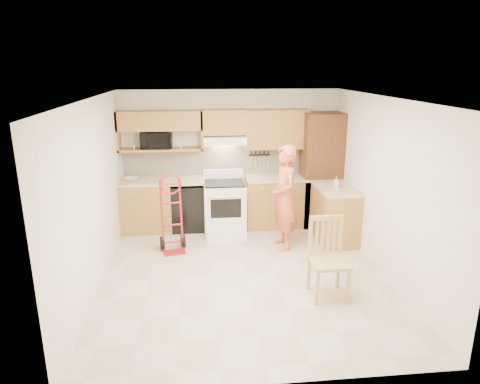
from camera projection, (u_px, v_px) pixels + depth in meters
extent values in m
cube|color=beige|center=(244.00, 275.00, 6.24)|extent=(4.00, 4.50, 0.02)
cube|color=white|center=(244.00, 98.00, 5.52)|extent=(4.00, 4.50, 0.02)
cube|color=silver|center=(230.00, 158.00, 8.04)|extent=(4.00, 0.02, 2.50)
cube|color=silver|center=(273.00, 265.00, 3.73)|extent=(4.00, 0.02, 2.50)
cube|color=silver|center=(93.00, 196.00, 5.68)|extent=(0.02, 4.50, 2.50)
cube|color=silver|center=(385.00, 188.00, 6.08)|extent=(0.02, 4.50, 2.50)
cube|color=beige|center=(230.00, 161.00, 8.03)|extent=(3.92, 0.03, 0.55)
cube|color=#AC7B39|center=(147.00, 206.00, 7.81)|extent=(0.90, 0.60, 0.90)
cube|color=black|center=(188.00, 206.00, 7.89)|extent=(0.60, 0.60, 0.85)
cube|color=#AC7B39|center=(276.00, 202.00, 8.05)|extent=(1.14, 0.60, 0.90)
cube|color=#C9B595|center=(162.00, 181.00, 7.71)|extent=(1.50, 0.63, 0.04)
cube|color=#C9B595|center=(277.00, 178.00, 7.92)|extent=(1.14, 0.63, 0.04)
cube|color=#AC7B39|center=(335.00, 215.00, 7.37)|extent=(0.60, 1.00, 0.90)
cube|color=#C9B595|center=(336.00, 188.00, 7.24)|extent=(0.63, 1.00, 0.04)
cube|color=#533218|center=(320.00, 170.00, 7.96)|extent=(0.70, 0.60, 2.10)
cube|color=#AC7B39|center=(160.00, 121.00, 7.54)|extent=(1.50, 0.33, 0.34)
cube|color=#AC7B39|center=(161.00, 149.00, 7.68)|extent=(1.50, 0.33, 0.04)
cube|color=#AC7B39|center=(224.00, 122.00, 7.66)|extent=(0.76, 0.33, 0.44)
cube|color=#AC7B39|center=(276.00, 129.00, 7.80)|extent=(1.14, 0.33, 0.70)
cube|color=white|center=(224.00, 140.00, 7.69)|extent=(0.76, 0.46, 0.14)
imported|color=black|center=(157.00, 140.00, 7.63)|extent=(0.55, 0.38, 0.30)
imported|color=#DA5B3A|center=(284.00, 198.00, 6.94)|extent=(0.50, 0.68, 1.72)
imported|color=white|center=(336.00, 182.00, 7.24)|extent=(0.09, 0.10, 0.18)
imported|color=white|center=(131.00, 179.00, 7.64)|extent=(0.28, 0.28, 0.06)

